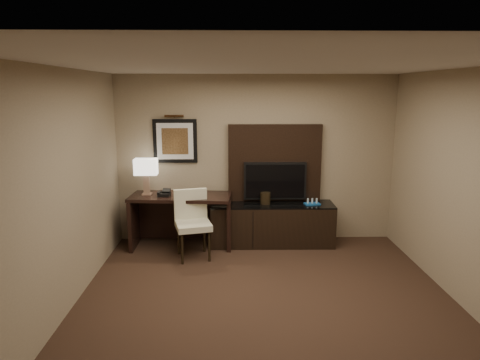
{
  "coord_description": "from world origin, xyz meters",
  "views": [
    {
      "loc": [
        -0.42,
        -4.37,
        2.46
      ],
      "look_at": [
        -0.28,
        1.8,
        1.15
      ],
      "focal_mm": 32.0,
      "sensor_mm": 36.0,
      "label": 1
    }
  ],
  "objects_px": {
    "ice_bucket": "(265,198)",
    "tv": "(275,181)",
    "credenza": "(272,224)",
    "desk_phone": "(164,193)",
    "desk": "(181,221)",
    "minibar_tray": "(312,202)",
    "table_lamp": "(146,176)",
    "desk_chair": "(193,225)"
  },
  "relations": [
    {
      "from": "table_lamp",
      "to": "minibar_tray",
      "type": "relative_size",
      "value": 2.53
    },
    {
      "from": "desk",
      "to": "table_lamp",
      "type": "distance_m",
      "value": 0.9
    },
    {
      "from": "desk_chair",
      "to": "table_lamp",
      "type": "xyz_separation_m",
      "value": [
        -0.77,
        0.56,
        0.63
      ]
    },
    {
      "from": "table_lamp",
      "to": "minibar_tray",
      "type": "bearing_deg",
      "value": -1.14
    },
    {
      "from": "credenza",
      "to": "ice_bucket",
      "type": "xyz_separation_m",
      "value": [
        -0.12,
        0.01,
        0.43
      ]
    },
    {
      "from": "tv",
      "to": "desk_phone",
      "type": "xyz_separation_m",
      "value": [
        -1.75,
        -0.25,
        -0.14
      ]
    },
    {
      "from": "desk",
      "to": "tv",
      "type": "bearing_deg",
      "value": 11.85
    },
    {
      "from": "desk",
      "to": "credenza",
      "type": "xyz_separation_m",
      "value": [
        1.45,
        0.05,
        -0.08
      ]
    },
    {
      "from": "desk",
      "to": "table_lamp",
      "type": "bearing_deg",
      "value": 178.64
    },
    {
      "from": "desk_chair",
      "to": "desk_phone",
      "type": "height_order",
      "value": "desk_chair"
    },
    {
      "from": "credenza",
      "to": "desk_chair",
      "type": "relative_size",
      "value": 1.9
    },
    {
      "from": "desk",
      "to": "tv",
      "type": "height_order",
      "value": "tv"
    },
    {
      "from": "desk_chair",
      "to": "minibar_tray",
      "type": "height_order",
      "value": "desk_chair"
    },
    {
      "from": "desk",
      "to": "table_lamp",
      "type": "relative_size",
      "value": 2.58
    },
    {
      "from": "credenza",
      "to": "ice_bucket",
      "type": "bearing_deg",
      "value": 176.93
    },
    {
      "from": "credenza",
      "to": "tv",
      "type": "bearing_deg",
      "value": 72.36
    },
    {
      "from": "credenza",
      "to": "desk_phone",
      "type": "distance_m",
      "value": 1.79
    },
    {
      "from": "credenza",
      "to": "minibar_tray",
      "type": "bearing_deg",
      "value": -3.48
    },
    {
      "from": "table_lamp",
      "to": "ice_bucket",
      "type": "relative_size",
      "value": 3.3
    },
    {
      "from": "tv",
      "to": "minibar_tray",
      "type": "height_order",
      "value": "tv"
    },
    {
      "from": "credenza",
      "to": "ice_bucket",
      "type": "distance_m",
      "value": 0.44
    },
    {
      "from": "credenza",
      "to": "desk_phone",
      "type": "bearing_deg",
      "value": -175.7
    },
    {
      "from": "credenza",
      "to": "tv",
      "type": "height_order",
      "value": "tv"
    },
    {
      "from": "table_lamp",
      "to": "minibar_tray",
      "type": "height_order",
      "value": "table_lamp"
    },
    {
      "from": "minibar_tray",
      "to": "ice_bucket",
      "type": "bearing_deg",
      "value": 175.87
    },
    {
      "from": "desk_phone",
      "to": "ice_bucket",
      "type": "bearing_deg",
      "value": 7.58
    },
    {
      "from": "tv",
      "to": "desk_phone",
      "type": "relative_size",
      "value": 5.47
    },
    {
      "from": "desk_chair",
      "to": "table_lamp",
      "type": "bearing_deg",
      "value": 129.87
    },
    {
      "from": "tv",
      "to": "credenza",
      "type": "bearing_deg",
      "value": -108.35
    },
    {
      "from": "desk",
      "to": "tv",
      "type": "xyz_separation_m",
      "value": [
        1.5,
        0.19,
        0.6
      ]
    },
    {
      "from": "desk_phone",
      "to": "ice_bucket",
      "type": "height_order",
      "value": "desk_phone"
    },
    {
      "from": "desk",
      "to": "desk_phone",
      "type": "height_order",
      "value": "desk_phone"
    },
    {
      "from": "ice_bucket",
      "to": "tv",
      "type": "bearing_deg",
      "value": 39.17
    },
    {
      "from": "credenza",
      "to": "desk_chair",
      "type": "height_order",
      "value": "desk_chair"
    },
    {
      "from": "credenza",
      "to": "table_lamp",
      "type": "height_order",
      "value": "table_lamp"
    },
    {
      "from": "table_lamp",
      "to": "desk_phone",
      "type": "xyz_separation_m",
      "value": [
        0.29,
        -0.11,
        -0.26
      ]
    },
    {
      "from": "table_lamp",
      "to": "credenza",
      "type": "bearing_deg",
      "value": -0.17
    },
    {
      "from": "desk_phone",
      "to": "desk",
      "type": "bearing_deg",
      "value": 16.34
    },
    {
      "from": "credenza",
      "to": "minibar_tray",
      "type": "height_order",
      "value": "minibar_tray"
    },
    {
      "from": "minibar_tray",
      "to": "tv",
      "type": "bearing_deg",
      "value": 162.21
    },
    {
      "from": "desk",
      "to": "table_lamp",
      "type": "xyz_separation_m",
      "value": [
        -0.53,
        0.06,
        0.72
      ]
    },
    {
      "from": "tv",
      "to": "desk_phone",
      "type": "height_order",
      "value": "tv"
    }
  ]
}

